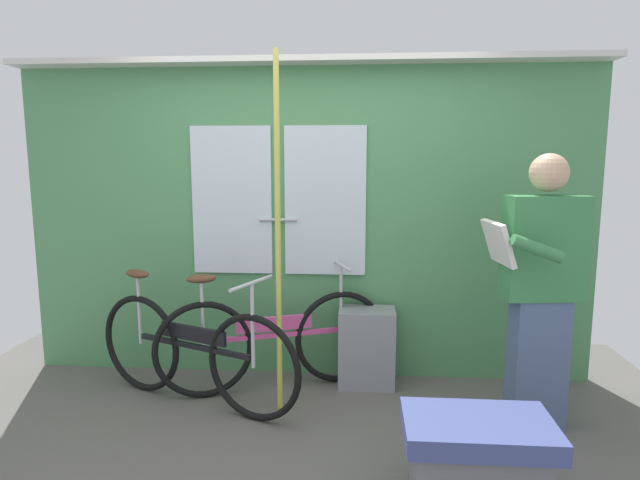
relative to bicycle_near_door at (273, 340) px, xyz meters
name	(u,v)px	position (x,y,z in m)	size (l,w,h in m)	color
ground_plane	(281,471)	(0.20, -0.99, -0.39)	(5.26, 4.29, 0.04)	#56544F
train_door_wall	(305,216)	(0.19, 0.35, 0.86)	(4.26, 0.28, 2.36)	#4C8C56
bicycle_near_door	(273,340)	(0.00, 0.00, 0.00)	(1.60, 0.70, 0.90)	black
bicycle_leaning_behind	(193,351)	(-0.50, -0.27, 0.00)	(1.55, 0.75, 0.91)	black
passenger_reading_newspaper	(540,288)	(1.69, -0.43, 0.52)	(0.60, 0.52, 1.69)	slate
trash_bin_by_wall	(367,347)	(0.67, 0.13, -0.08)	(0.41, 0.28, 0.57)	gray
handrail_pole	(278,238)	(0.09, -0.31, 0.79)	(0.04, 0.04, 2.32)	#C6C14C
bench_seat_corner	(477,461)	(1.18, -1.25, -0.13)	(0.70, 0.44, 0.45)	#3D477F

